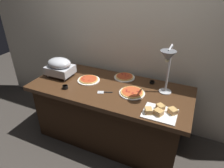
{
  "coord_description": "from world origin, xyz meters",
  "views": [
    {
      "loc": [
        0.86,
        -1.83,
        1.93
      ],
      "look_at": [
        0.03,
        0.0,
        0.81
      ],
      "focal_mm": 31.59,
      "sensor_mm": 36.0,
      "label": 1
    }
  ],
  "objects": [
    {
      "name": "ground_plane",
      "position": [
        0.0,
        0.0,
        0.0
      ],
      "size": [
        8.0,
        8.0,
        0.0
      ],
      "primitive_type": "plane",
      "color": "#38332D"
    },
    {
      "name": "back_wall",
      "position": [
        0.0,
        0.5,
        1.2
      ],
      "size": [
        4.4,
        0.04,
        2.4
      ],
      "primitive_type": "cube",
      "color": "beige",
      "rests_on": "ground_plane"
    },
    {
      "name": "buffet_table",
      "position": [
        0.0,
        0.0,
        0.39
      ],
      "size": [
        1.9,
        0.84,
        0.76
      ],
      "color": "#422816",
      "rests_on": "ground_plane"
    },
    {
      "name": "chafing_dish",
      "position": [
        -0.71,
        0.0,
        0.9
      ],
      "size": [
        0.33,
        0.25,
        0.25
      ],
      "color": "#B7BABF",
      "rests_on": "buffet_table"
    },
    {
      "name": "heat_lamp",
      "position": [
        0.62,
        0.0,
        1.2
      ],
      "size": [
        0.15,
        0.34,
        0.56
      ],
      "color": "#B7BABF",
      "rests_on": "buffet_table"
    },
    {
      "name": "pizza_plate_front",
      "position": [
        0.29,
        -0.03,
        0.77
      ],
      "size": [
        0.29,
        0.29,
        0.03
      ],
      "color": "white",
      "rests_on": "buffet_table"
    },
    {
      "name": "pizza_plate_center",
      "position": [
        -0.31,
        0.04,
        0.77
      ],
      "size": [
        0.28,
        0.28,
        0.03
      ],
      "color": "white",
      "rests_on": "buffet_table"
    },
    {
      "name": "pizza_plate_raised_stand",
      "position": [
        0.07,
        0.3,
        0.77
      ],
      "size": [
        0.27,
        0.27,
        0.03
      ],
      "color": "white",
      "rests_on": "buffet_table"
    },
    {
      "name": "sandwich_platter",
      "position": [
        0.65,
        -0.26,
        0.78
      ],
      "size": [
        0.32,
        0.26,
        0.06
      ],
      "color": "white",
      "rests_on": "buffet_table"
    },
    {
      "name": "sauce_cup_near",
      "position": [
        -0.46,
        -0.25,
        0.78
      ],
      "size": [
        0.06,
        0.06,
        0.04
      ],
      "color": "black",
      "rests_on": "buffet_table"
    },
    {
      "name": "sauce_cup_far",
      "position": [
        0.43,
        0.3,
        0.78
      ],
      "size": [
        0.06,
        0.06,
        0.03
      ],
      "color": "black",
      "rests_on": "buffet_table"
    },
    {
      "name": "serving_spatula",
      "position": [
        -0.01,
        -0.14,
        0.76
      ],
      "size": [
        0.17,
        0.1,
        0.01
      ],
      "color": "#B7BABF",
      "rests_on": "buffet_table"
    }
  ]
}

